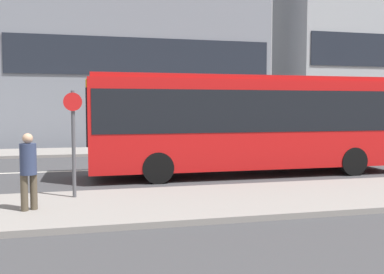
# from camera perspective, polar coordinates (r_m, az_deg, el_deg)

# --- Properties ---
(ground_plane) EXTENTS (120.00, 120.00, 0.00)m
(ground_plane) POSITION_cam_1_polar(r_m,az_deg,el_deg) (16.30, -5.07, -4.18)
(ground_plane) COLOR #3A3A3D
(sidewalk_near) EXTENTS (44.00, 3.50, 0.13)m
(sidewalk_near) POSITION_cam_1_polar(r_m,az_deg,el_deg) (10.24, 0.15, -8.70)
(sidewalk_near) COLOR gray
(sidewalk_near) RESTS_ON ground_plane
(sidewalk_far) EXTENTS (44.00, 3.50, 0.13)m
(sidewalk_far) POSITION_cam_1_polar(r_m,az_deg,el_deg) (22.45, -7.42, -1.78)
(sidewalk_far) COLOR gray
(sidewalk_far) RESTS_ON ground_plane
(lane_centerline) EXTENTS (41.80, 0.16, 0.01)m
(lane_centerline) POSITION_cam_1_polar(r_m,az_deg,el_deg) (16.30, -5.07, -4.17)
(lane_centerline) COLOR silver
(lane_centerline) RESTS_ON ground_plane
(city_bus) EXTENTS (10.83, 2.48, 3.34)m
(city_bus) POSITION_cam_1_polar(r_m,az_deg,el_deg) (14.83, 7.56, 2.43)
(city_bus) COLOR red
(city_bus) RESTS_ON ground_plane
(parked_car_0) EXTENTS (4.25, 1.85, 1.27)m
(parked_car_0) POSITION_cam_1_polar(r_m,az_deg,el_deg) (23.90, 22.04, -0.38)
(parked_car_0) COLOR silver
(parked_car_0) RESTS_ON ground_plane
(pedestrian_near_stop) EXTENTS (0.34, 0.34, 1.64)m
(pedestrian_near_stop) POSITION_cam_1_polar(r_m,az_deg,el_deg) (9.68, -20.98, -3.74)
(pedestrian_near_stop) COLOR #4C4233
(pedestrian_near_stop) RESTS_ON sidewalk_near
(bus_stop_sign) EXTENTS (0.44, 0.12, 2.58)m
(bus_stop_sign) POSITION_cam_1_polar(r_m,az_deg,el_deg) (10.68, -15.54, 0.24)
(bus_stop_sign) COLOR #4C4C51
(bus_stop_sign) RESTS_ON sidewalk_near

